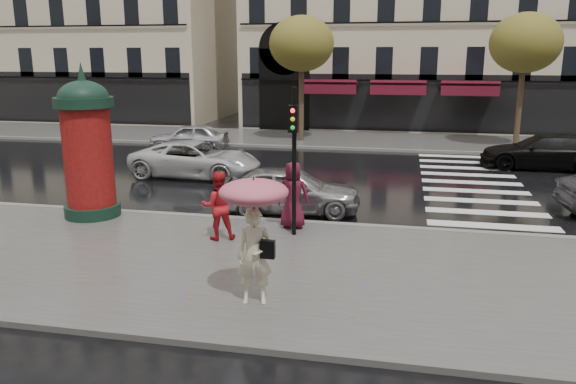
% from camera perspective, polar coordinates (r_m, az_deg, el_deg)
% --- Properties ---
extents(ground, '(160.00, 160.00, 0.00)m').
position_cam_1_polar(ground, '(13.11, -4.22, -7.00)').
color(ground, black).
rests_on(ground, ground).
extents(near_sidewalk, '(90.00, 7.00, 0.12)m').
position_cam_1_polar(near_sidewalk, '(12.65, -4.85, -7.53)').
color(near_sidewalk, '#474744').
rests_on(near_sidewalk, ground).
extents(far_sidewalk, '(90.00, 6.00, 0.12)m').
position_cam_1_polar(far_sidewalk, '(31.31, 5.29, 5.31)').
color(far_sidewalk, '#474744').
rests_on(far_sidewalk, ground).
extents(near_kerb, '(90.00, 0.25, 0.14)m').
position_cam_1_polar(near_kerb, '(15.84, -1.28, -3.00)').
color(near_kerb, slate).
rests_on(near_kerb, ground).
extents(far_kerb, '(90.00, 0.25, 0.14)m').
position_cam_1_polar(far_kerb, '(28.36, 4.60, 4.46)').
color(far_kerb, slate).
rests_on(far_kerb, ground).
extents(zebra_crossing, '(3.60, 11.75, 0.01)m').
position_cam_1_polar(zebra_crossing, '(22.03, 18.13, 0.94)').
color(zebra_crossing, silver).
rests_on(zebra_crossing, ground).
extents(tree_far_left, '(3.40, 3.40, 6.64)m').
position_cam_1_polar(tree_far_left, '(30.27, 1.40, 14.78)').
color(tree_far_left, '#38281C').
rests_on(tree_far_left, ground).
extents(tree_far_right, '(3.40, 3.40, 6.64)m').
position_cam_1_polar(tree_far_right, '(30.31, 22.96, 13.73)').
color(tree_far_right, '#38281C').
rests_on(tree_far_right, ground).
extents(woman_umbrella, '(1.27, 1.27, 2.44)m').
position_cam_1_polar(woman_umbrella, '(10.20, -3.45, -2.88)').
color(woman_umbrella, beige).
rests_on(woman_umbrella, near_sidewalk).
extents(woman_red, '(1.03, 0.93, 1.73)m').
position_cam_1_polar(woman_red, '(14.09, -7.11, -1.38)').
color(woman_red, red).
rests_on(woman_red, near_sidewalk).
extents(man_burgundy, '(0.89, 0.59, 1.79)m').
position_cam_1_polar(man_burgundy, '(14.90, 0.51, -0.31)').
color(man_burgundy, '#551123').
rests_on(man_burgundy, near_sidewalk).
extents(morris_column, '(1.61, 1.61, 4.34)m').
position_cam_1_polar(morris_column, '(16.77, -19.72, 4.59)').
color(morris_column, black).
rests_on(morris_column, near_sidewalk).
extents(traffic_light, '(0.24, 0.35, 3.76)m').
position_cam_1_polar(traffic_light, '(13.95, 0.59, 4.52)').
color(traffic_light, black).
rests_on(traffic_light, near_sidewalk).
extents(car_silver, '(4.36, 2.15, 1.43)m').
position_cam_1_polar(car_silver, '(16.77, 0.21, 0.23)').
color(car_silver, '#99999D').
rests_on(car_silver, ground).
extents(car_white, '(5.16, 2.61, 1.40)m').
position_cam_1_polar(car_white, '(22.03, -9.32, 3.29)').
color(car_white, silver).
rests_on(car_white, ground).
extents(car_black, '(5.06, 2.25, 1.44)m').
position_cam_1_polar(car_black, '(25.67, 24.49, 3.75)').
color(car_black, black).
rests_on(car_black, ground).
extents(car_far_silver, '(4.07, 2.05, 1.33)m').
position_cam_1_polar(car_far_silver, '(28.37, -10.01, 5.52)').
color(car_far_silver, silver).
rests_on(car_far_silver, ground).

